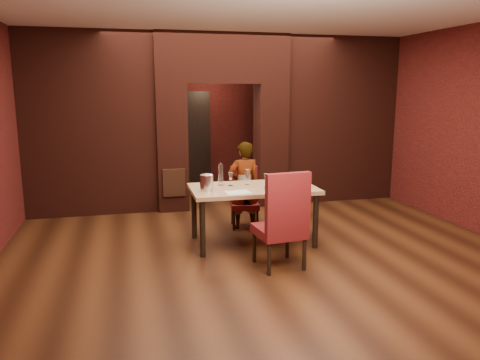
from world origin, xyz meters
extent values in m
plane|color=#442211|center=(0.00, 0.00, 0.00)|extent=(8.00, 8.00, 0.00)
cube|color=silver|center=(0.00, 0.00, 3.20)|extent=(7.00, 8.00, 0.04)
cube|color=maroon|center=(0.00, 4.00, 1.60)|extent=(7.00, 0.04, 3.20)
cube|color=maroon|center=(0.00, -4.00, 1.60)|extent=(7.00, 0.04, 3.20)
cube|color=maroon|center=(3.50, 0.00, 1.60)|extent=(0.04, 8.00, 3.20)
cube|color=maroon|center=(-0.95, 2.00, 1.15)|extent=(0.55, 0.55, 2.30)
cube|color=maroon|center=(0.95, 2.00, 1.15)|extent=(0.55, 0.55, 2.30)
cube|color=maroon|center=(0.00, 2.00, 2.75)|extent=(2.45, 0.55, 0.90)
cube|color=maroon|center=(-2.36, 2.00, 1.60)|extent=(2.28, 0.35, 3.20)
cube|color=maroon|center=(2.36, 2.00, 1.60)|extent=(2.28, 0.35, 3.20)
cube|color=brown|center=(-0.95, 1.71, 0.55)|extent=(0.40, 0.03, 0.50)
cube|color=black|center=(-0.40, 3.94, 1.05)|extent=(0.90, 0.08, 2.10)
cube|color=black|center=(-0.40, 3.90, 1.05)|extent=(1.02, 0.04, 2.22)
cube|color=#A97B56|center=(-0.02, -0.28, 0.42)|extent=(1.79, 1.02, 0.83)
cube|color=maroon|center=(0.06, 0.53, 0.49)|extent=(0.51, 0.51, 0.98)
cube|color=maroon|center=(0.05, -1.24, 0.62)|extent=(0.62, 0.62, 1.24)
imported|color=white|center=(0.04, 0.49, 0.70)|extent=(0.51, 0.34, 1.40)
cube|color=silver|center=(-0.32, -0.58, 0.84)|extent=(0.36, 0.28, 0.00)
cylinder|color=silver|center=(-0.71, -0.37, 0.95)|extent=(0.18, 0.18, 0.22)
cylinder|color=white|center=(-0.45, -0.04, 1.00)|extent=(0.08, 0.08, 0.33)
imported|color=#276222|center=(0.82, 0.58, 0.19)|extent=(0.46, 0.45, 0.39)
camera|label=1|loc=(-1.76, -6.58, 2.21)|focal=35.00mm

